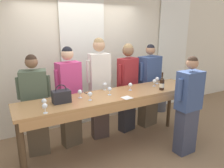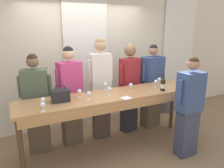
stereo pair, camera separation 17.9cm
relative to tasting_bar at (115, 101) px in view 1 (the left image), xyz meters
name	(u,v)px [view 1 (the left image)]	position (x,y,z in m)	size (l,w,h in m)	color
ground_plane	(114,150)	(0.00, 0.03, -0.91)	(18.00, 18.00, 0.00)	#846647
wall_back	(83,59)	(0.00, 1.37, 0.49)	(12.00, 0.06, 2.80)	beige
curtain_panel_center	(84,62)	(0.00, 1.31, 0.43)	(0.93, 0.03, 2.69)	white
curtain_panel_right	(172,54)	(2.44, 1.31, 0.43)	(0.93, 0.03, 2.69)	white
tasting_bar	(115,101)	(0.00, 0.00, 0.00)	(3.05, 0.64, 1.02)	#B27F4C
wine_bottle	(162,84)	(0.82, -0.16, 0.22)	(0.08, 0.08, 0.30)	black
handbag	(61,96)	(-0.85, 0.05, 0.20)	(0.25, 0.16, 0.27)	#232328
wine_glass_front_left	(130,85)	(0.34, 0.07, 0.20)	(0.07, 0.07, 0.13)	white
wine_glass_front_mid	(110,89)	(-0.08, 0.02, 0.20)	(0.07, 0.07, 0.13)	white
wine_glass_front_right	(90,94)	(-0.45, -0.07, 0.20)	(0.07, 0.07, 0.13)	white
wine_glass_center_left	(45,106)	(-1.14, -0.24, 0.20)	(0.07, 0.07, 0.13)	white
wine_glass_center_mid	(80,92)	(-0.54, 0.11, 0.20)	(0.07, 0.07, 0.13)	white
wine_glass_center_right	(154,81)	(0.86, 0.07, 0.20)	(0.07, 0.07, 0.13)	white
wine_glass_back_left	(157,79)	(1.01, 0.18, 0.20)	(0.07, 0.07, 0.13)	white
wine_glass_back_mid	(105,85)	(-0.03, 0.30, 0.20)	(0.07, 0.07, 0.13)	white
wine_glass_back_right	(44,101)	(-1.11, -0.05, 0.20)	(0.07, 0.07, 0.13)	white
napkin	(127,98)	(0.08, -0.24, 0.11)	(0.16, 0.16, 0.00)	white
pen	(87,93)	(-0.38, 0.25, 0.11)	(0.04, 0.13, 0.01)	black
guest_olive_jacket	(36,106)	(-1.13, 0.56, -0.06)	(0.52, 0.33, 1.67)	brown
guest_pink_top	(70,96)	(-0.57, 0.56, 0.00)	(0.50, 0.29, 1.76)	brown
guest_cream_sweater	(99,87)	(0.00, 0.56, 0.09)	(0.47, 0.25, 1.88)	#473833
guest_striped_shirt	(127,86)	(0.60, 0.56, 0.02)	(0.49, 0.29, 1.76)	#28282D
guest_navy_coat	(149,86)	(1.13, 0.56, -0.05)	(0.56, 0.34, 1.72)	brown
host_pouring	(188,106)	(1.02, -0.59, -0.08)	(0.50, 0.26, 1.64)	#383D51
potted_plant	(161,98)	(1.90, 1.04, -0.59)	(0.29, 0.29, 0.64)	#4C4C51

